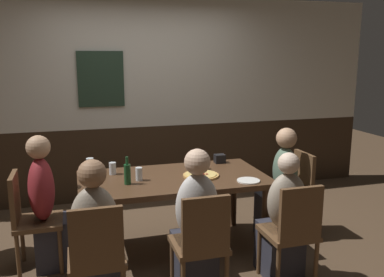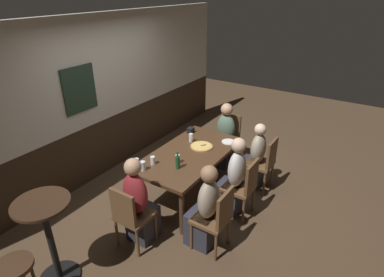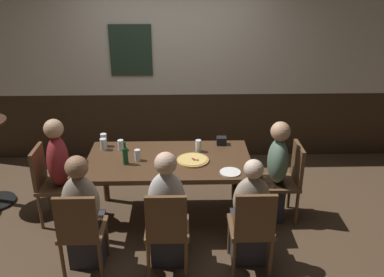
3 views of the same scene
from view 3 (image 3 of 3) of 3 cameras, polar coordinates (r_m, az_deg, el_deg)
ground_plane at (r=4.83m, az=-3.00°, el=-10.70°), size 12.00×12.00×0.00m
wall_back at (r=5.81m, az=-2.94°, el=9.46°), size 6.40×0.13×2.60m
dining_table at (r=4.49m, az=-3.18°, el=-3.69°), size 1.75×0.94×0.74m
chair_right_near at (r=3.87m, az=8.26°, el=-11.75°), size 0.40×0.40×0.88m
chair_head_east at (r=4.71m, az=12.84°, el=-5.22°), size 0.40×0.40×0.88m
chair_left_near at (r=3.92m, az=-15.00°, el=-11.81°), size 0.40×0.40×0.88m
chair_mid_near at (r=3.82m, az=-3.46°, el=-12.02°), size 0.40×0.40×0.88m
chair_head_west at (r=4.78m, az=-18.83°, el=-5.46°), size 0.40×0.40×0.88m
person_right_near at (r=4.02m, az=7.85°, el=-10.84°), size 0.34×0.37×1.10m
person_head_east at (r=4.67m, az=10.90°, el=-5.35°), size 0.37×0.34×1.15m
person_left_near at (r=4.06m, az=-14.50°, el=-10.57°), size 0.34×0.37×1.15m
person_mid_near at (r=3.95m, az=-3.39°, el=-10.61°), size 0.34×0.37×1.18m
person_head_west at (r=4.73m, az=-17.00°, el=-5.32°), size 0.37×0.34×1.20m
pizza at (r=4.40m, az=0.11°, el=-2.96°), size 0.34×0.34×0.03m
pint_glass_amber at (r=4.70m, az=-9.73°, el=-0.95°), size 0.07×0.07×0.12m
pint_glass_pale at (r=4.83m, az=-11.96°, el=-0.30°), size 0.07×0.07×0.15m
beer_glass_half at (r=4.74m, az=-12.03°, el=-0.87°), size 0.07×0.07×0.13m
pint_glass_stout at (r=4.43m, az=-7.47°, el=-2.36°), size 0.06×0.06×0.12m
tumbler_short at (r=4.59m, az=0.86°, el=-1.11°), size 0.06×0.06×0.13m
beer_bottle_green at (r=4.36m, az=-9.11°, el=-2.29°), size 0.06×0.06×0.25m
plate_white_large at (r=4.19m, az=5.25°, el=-4.62°), size 0.21×0.21×0.01m
condiment_caddy at (r=4.78m, az=4.05°, el=-0.30°), size 0.11×0.09×0.09m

